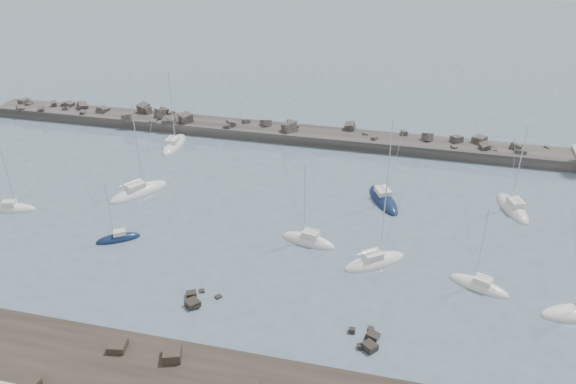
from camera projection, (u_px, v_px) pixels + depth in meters
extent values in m
plane|color=#485D71|center=(258.00, 259.00, 70.03)|extent=(400.00, 400.00, 0.00)
cube|color=black|center=(30.00, 384.00, 51.41)|extent=(1.77, 1.64, 0.81)
cube|color=black|center=(172.00, 354.00, 54.58)|extent=(2.24, 2.44, 1.06)
cube|color=black|center=(118.00, 346.00, 55.73)|extent=(1.95, 2.00, 0.75)
cube|color=black|center=(190.00, 306.00, 61.76)|extent=(0.81, 0.67, 0.55)
cube|color=black|center=(196.00, 307.00, 61.84)|extent=(1.03, 1.05, 0.66)
cube|color=black|center=(193.00, 304.00, 62.00)|extent=(1.99, 1.99, 0.99)
cube|color=black|center=(202.00, 292.00, 64.37)|extent=(0.86, 0.86, 0.67)
cube|color=black|center=(192.00, 296.00, 63.57)|extent=(1.55, 1.45, 1.14)
cube|color=black|center=(218.00, 298.00, 63.43)|extent=(0.94, 0.94, 0.57)
cube|color=black|center=(352.00, 330.00, 58.35)|extent=(0.70, 0.65, 0.53)
cube|color=black|center=(360.00, 346.00, 56.33)|extent=(0.83, 0.86, 0.59)
cube|color=black|center=(372.00, 338.00, 57.73)|extent=(1.72, 1.60, 1.37)
cube|color=black|center=(371.00, 329.00, 58.74)|extent=(0.68, 0.62, 0.40)
cube|color=black|center=(369.00, 349.00, 56.28)|extent=(1.86, 1.93, 1.47)
cube|color=#302D2A|center=(277.00, 136.00, 103.90)|extent=(115.00, 6.00, 3.20)
cube|color=#302D2A|center=(27.00, 101.00, 115.34)|extent=(1.61, 1.50, 1.34)
cube|color=#302D2A|center=(54.00, 104.00, 113.16)|extent=(1.44, 1.67, 1.42)
cube|color=#302D2A|center=(427.00, 137.00, 97.92)|extent=(2.15, 2.42, 2.02)
cube|color=#302D2A|center=(479.00, 141.00, 97.30)|extent=(2.91, 2.96, 1.98)
cube|color=#302D2A|center=(454.00, 148.00, 95.42)|extent=(1.31, 1.24, 1.17)
cube|color=#302D2A|center=(83.00, 113.00, 109.47)|extent=(1.41, 1.36, 1.29)
cube|color=#302D2A|center=(100.00, 111.00, 111.49)|extent=(2.17, 2.45, 1.58)
cube|color=#302D2A|center=(491.00, 150.00, 95.07)|extent=(1.91, 2.14, 1.41)
cube|color=#302D2A|center=(404.00, 134.00, 100.22)|extent=(1.54, 1.66, 1.56)
cube|color=#302D2A|center=(66.00, 109.00, 111.60)|extent=(1.58, 1.63, 1.46)
cube|color=#302D2A|center=(289.00, 128.00, 101.57)|extent=(3.27, 3.13, 2.36)
cube|color=#302D2A|center=(21.00, 108.00, 111.78)|extent=(2.12, 1.96, 1.41)
cube|color=#302D2A|center=(70.00, 104.00, 113.03)|extent=(1.80, 1.81, 1.44)
cube|color=#302D2A|center=(246.00, 122.00, 105.50)|extent=(1.94, 2.12, 1.48)
cube|color=#302D2A|center=(160.00, 114.00, 107.32)|extent=(2.48, 2.86, 2.42)
cube|color=#302D2A|center=(23.00, 102.00, 115.96)|extent=(1.21, 1.30, 0.82)
cube|color=#302D2A|center=(171.00, 114.00, 109.89)|extent=(2.19, 2.07, 1.40)
cube|color=#302D2A|center=(230.00, 125.00, 103.74)|extent=(2.40, 2.42, 1.82)
cube|color=#302D2A|center=(228.00, 127.00, 103.32)|extent=(1.53, 1.65, 1.72)
cube|color=#302D2A|center=(515.00, 148.00, 94.89)|extent=(2.39, 2.04, 1.93)
cube|color=#302D2A|center=(28.00, 103.00, 114.40)|extent=(1.54, 1.51, 1.06)
cube|color=#302D2A|center=(82.00, 107.00, 112.14)|extent=(3.08, 2.68, 2.62)
cube|color=#302D2A|center=(64.00, 104.00, 113.57)|extent=(1.75, 1.73, 1.03)
cube|color=#302D2A|center=(23.00, 103.00, 113.86)|extent=(1.75, 1.92, 1.52)
cube|color=#302D2A|center=(365.00, 136.00, 100.55)|extent=(1.34, 1.54, 1.37)
cube|color=#302D2A|center=(169.00, 121.00, 105.31)|extent=(1.58, 1.59, 1.19)
cube|color=#302D2A|center=(144.00, 109.00, 110.17)|extent=(2.54, 2.84, 2.59)
cube|color=#302D2A|center=(240.00, 125.00, 105.26)|extent=(1.04, 0.96, 1.05)
cube|color=#302D2A|center=(520.00, 153.00, 93.61)|extent=(2.01, 1.97, 1.54)
cube|color=#302D2A|center=(186.00, 119.00, 105.28)|extent=(2.83, 3.07, 2.30)
cube|color=#302D2A|center=(485.00, 147.00, 94.87)|extent=(2.13, 2.23, 2.05)
cube|color=#302D2A|center=(153.00, 122.00, 105.87)|extent=(1.37, 1.37, 1.40)
cube|color=#302D2A|center=(28.00, 105.00, 114.29)|extent=(1.77, 1.46, 1.19)
cube|color=#302D2A|center=(164.00, 111.00, 109.49)|extent=(1.72, 1.90, 1.93)
cube|color=#302D2A|center=(374.00, 139.00, 98.36)|extent=(1.28, 1.28, 0.95)
cube|color=#302D2A|center=(128.00, 118.00, 106.90)|extent=(2.26, 2.27, 2.08)
cube|color=#302D2A|center=(266.00, 123.00, 104.13)|extent=(2.45, 2.62, 1.91)
cube|color=#302D2A|center=(460.00, 142.00, 97.93)|extent=(1.42, 1.34, 1.04)
cube|color=#302D2A|center=(292.00, 126.00, 103.29)|extent=(2.86, 2.56, 2.35)
cube|color=#302D2A|center=(41.00, 109.00, 110.81)|extent=(1.45, 1.69, 1.40)
cube|color=#302D2A|center=(169.00, 121.00, 105.35)|extent=(2.50, 2.16, 1.48)
cube|color=#302D2A|center=(350.00, 128.00, 102.37)|extent=(2.13, 2.06, 2.39)
cube|color=#302D2A|center=(547.00, 149.00, 95.47)|extent=(1.82, 1.65, 1.39)
cube|color=#302D2A|center=(103.00, 111.00, 110.52)|extent=(2.24, 2.61, 2.21)
cube|color=#302D2A|center=(147.00, 111.00, 109.64)|extent=(2.45, 2.00, 2.22)
cube|color=#302D2A|center=(457.00, 139.00, 97.40)|extent=(2.38, 2.48, 1.41)
ellipsoid|color=silver|center=(13.00, 209.00, 80.55)|extent=(6.78, 3.54, 1.84)
cube|color=silver|center=(9.00, 203.00, 80.02)|extent=(2.08, 1.71, 0.64)
cylinder|color=silver|center=(8.00, 178.00, 78.08)|extent=(0.11, 0.11, 8.75)
cylinder|color=silver|center=(5.00, 199.00, 79.73)|extent=(2.54, 0.73, 0.09)
ellipsoid|color=silver|center=(174.00, 145.00, 100.48)|extent=(3.41, 9.40, 2.20)
cube|color=silver|center=(172.00, 140.00, 99.47)|extent=(2.01, 2.69, 0.66)
cylinder|color=silver|center=(172.00, 106.00, 97.68)|extent=(0.11, 0.11, 12.48)
cylinder|color=silver|center=(171.00, 138.00, 98.62)|extent=(0.31, 3.70, 0.09)
ellipsoid|color=#0F1D3F|center=(118.00, 239.00, 73.73)|extent=(5.77, 4.64, 1.70)
cube|color=silver|center=(119.00, 232.00, 73.32)|extent=(1.98, 1.85, 0.61)
cylinder|color=silver|center=(109.00, 210.00, 71.39)|extent=(0.10, 0.10, 7.75)
cylinder|color=silver|center=(122.00, 228.00, 73.17)|extent=(1.97, 1.34, 0.09)
ellipsoid|color=silver|center=(139.00, 193.00, 84.92)|extent=(7.77, 9.68, 2.43)
cube|color=silver|center=(135.00, 186.00, 83.95)|extent=(3.10, 3.32, 0.77)
cylinder|color=silver|center=(137.00, 146.00, 81.77)|extent=(0.13, 0.13, 12.99)
cylinder|color=silver|center=(130.00, 183.00, 83.20)|extent=(2.20, 3.28, 0.11)
ellipsoid|color=silver|center=(308.00, 242.00, 73.26)|extent=(7.76, 3.77, 2.17)
cube|color=silver|center=(311.00, 234.00, 72.50)|extent=(2.35, 1.89, 0.77)
cylinder|color=silver|center=(305.00, 201.00, 70.63)|extent=(0.13, 0.13, 10.06)
cylinder|color=silver|center=(315.00, 230.00, 71.96)|extent=(2.94, 0.71, 0.11)
ellipsoid|color=silver|center=(375.00, 263.00, 69.16)|extent=(8.29, 7.13, 2.19)
cube|color=silver|center=(373.00, 255.00, 68.40)|extent=(2.90, 2.77, 0.71)
cylinder|color=silver|center=(384.00, 216.00, 66.23)|extent=(0.12, 0.12, 11.35)
cylinder|color=silver|center=(369.00, 252.00, 67.88)|extent=(2.75, 2.10, 0.10)
ellipsoid|color=#0F1D3F|center=(383.00, 201.00, 82.79)|extent=(6.54, 9.37, 2.35)
cube|color=silver|center=(383.00, 191.00, 82.51)|extent=(2.76, 3.09, 0.76)
cylinder|color=silver|center=(389.00, 159.00, 78.75)|extent=(0.13, 0.13, 12.24)
cylinder|color=silver|center=(382.00, 185.00, 82.72)|extent=(1.70, 3.30, 0.11)
ellipsoid|color=silver|center=(479.00, 287.00, 65.06)|extent=(7.31, 4.63, 1.86)
cube|color=silver|center=(483.00, 280.00, 64.36)|extent=(2.35, 2.04, 0.61)
cylinder|color=silver|center=(482.00, 245.00, 62.70)|extent=(0.11, 0.11, 9.46)
cylinder|color=silver|center=(488.00, 278.00, 63.83)|extent=(2.63, 1.13, 0.09)
ellipsoid|color=silver|center=(512.00, 209.00, 80.62)|extent=(5.34, 9.09, 2.35)
cube|color=silver|center=(516.00, 202.00, 79.58)|extent=(2.44, 2.86, 0.79)
cylinder|color=silver|center=(520.00, 164.00, 77.94)|extent=(0.14, 0.14, 11.72)
cylinder|color=silver|center=(519.00, 200.00, 78.69)|extent=(1.22, 3.33, 0.11)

